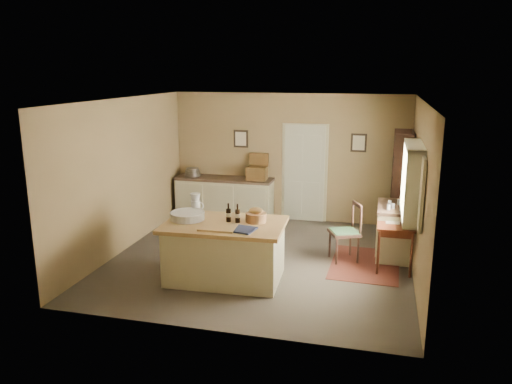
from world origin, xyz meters
TOP-DOWN VIEW (x-y plane):
  - ground at (0.00, 0.00)m, footprint 5.00×5.00m
  - wall_back at (0.00, 2.50)m, footprint 5.00×0.10m
  - wall_front at (0.00, -2.50)m, footprint 5.00×0.10m
  - wall_left at (-2.50, 0.00)m, footprint 0.10×5.00m
  - wall_right at (2.50, 0.00)m, footprint 0.10×5.00m
  - ceiling at (0.00, 0.00)m, footprint 5.00×5.00m
  - door at (0.35, 2.47)m, footprint 0.97×0.06m
  - framed_prints at (0.20, 2.48)m, footprint 2.82×0.02m
  - window at (2.42, -0.20)m, footprint 0.25×1.99m
  - work_island at (-0.35, -0.93)m, footprint 1.87×1.27m
  - sideboard at (-1.34, 2.20)m, footprint 2.12×0.60m
  - rug at (1.75, 0.20)m, footprint 1.15×1.64m
  - writing_desk at (2.20, 0.25)m, footprint 0.58×0.95m
  - desk_chair at (1.38, 0.30)m, footprint 0.60×0.60m
  - right_cabinet at (2.20, 0.75)m, footprint 0.60×1.07m
  - shelving_unit at (2.35, 1.87)m, footprint 0.35×0.92m

SIDE VIEW (x-z plane):
  - ground at x=0.00m, z-range 0.00..0.00m
  - rug at x=1.75m, z-range 0.00..0.01m
  - right_cabinet at x=2.20m, z-range -0.04..0.95m
  - sideboard at x=-1.34m, z-range -0.11..1.07m
  - work_island at x=-0.35m, z-range -0.12..1.08m
  - desk_chair at x=1.38m, z-range 0.00..0.98m
  - writing_desk at x=2.20m, z-range 0.26..1.08m
  - shelving_unit at x=2.35m, z-range 0.00..2.05m
  - door at x=0.35m, z-range 0.00..2.11m
  - wall_back at x=0.00m, z-range 0.00..2.70m
  - wall_front at x=0.00m, z-range 0.00..2.70m
  - wall_left at x=-2.50m, z-range 0.00..2.70m
  - wall_right at x=2.50m, z-range 0.00..2.70m
  - window at x=2.42m, z-range 0.99..2.11m
  - framed_prints at x=0.20m, z-range 1.53..1.91m
  - ceiling at x=0.00m, z-range 2.70..2.70m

